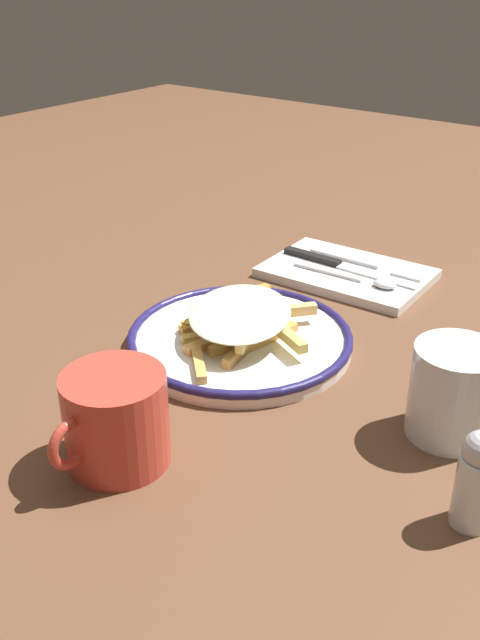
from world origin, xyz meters
TOP-DOWN VIEW (x-y plane):
  - ground_plane at (0.00, 0.00)m, footprint 2.60×2.60m
  - plate at (0.00, 0.00)m, footprint 0.26×0.26m
  - fries_heap at (0.00, 0.00)m, footprint 0.21×0.18m
  - napkin at (-0.25, 0.00)m, footprint 0.16×0.23m
  - fork at (-0.28, 0.01)m, footprint 0.02×0.18m
  - knife at (-0.25, -0.02)m, footprint 0.02×0.21m
  - spoon at (-0.22, 0.04)m, footprint 0.02×0.15m
  - water_glass at (0.01, 0.26)m, footprint 0.08×0.08m
  - coffee_mug at (0.23, 0.04)m, footprint 0.12×0.09m
  - salt_shaker at (0.12, 0.32)m, footprint 0.03×0.03m

SIDE VIEW (x-z plane):
  - ground_plane at x=0.00m, z-range 0.00..0.00m
  - napkin at x=-0.25m, z-range 0.00..0.01m
  - plate at x=0.00m, z-range 0.00..0.02m
  - fork at x=-0.28m, z-range 0.01..0.02m
  - knife at x=-0.25m, z-range 0.01..0.02m
  - spoon at x=-0.22m, z-range 0.01..0.02m
  - fries_heap at x=0.00m, z-range 0.02..0.06m
  - coffee_mug at x=0.23m, z-range 0.00..0.09m
  - salt_shaker at x=0.12m, z-range 0.00..0.09m
  - water_glass at x=0.01m, z-range 0.00..0.09m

